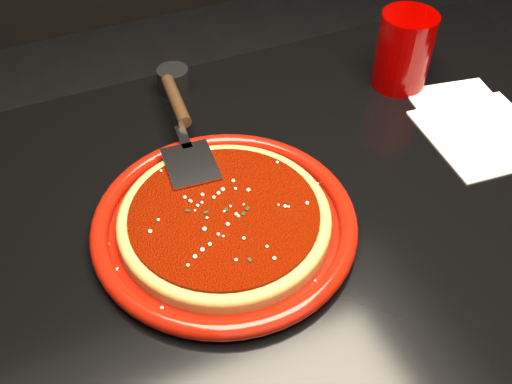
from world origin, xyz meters
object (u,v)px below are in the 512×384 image
at_px(plate, 225,223).
at_px(cup, 404,51).
at_px(table, 295,337).
at_px(ramekin, 174,80).
at_px(pizza_server, 184,127).

height_order(plate, cup, cup).
xyz_separation_m(table, plate, (-0.13, -0.00, 0.39)).
bearing_deg(table, plate, -179.51).
bearing_deg(plate, cup, 25.46).
distance_m(cup, ramekin, 0.40).
relative_size(plate, pizza_server, 1.19).
bearing_deg(cup, table, -145.41).
xyz_separation_m(table, cup, (0.28, 0.20, 0.44)).
bearing_deg(cup, plate, -154.54).
bearing_deg(ramekin, plate, -96.77).
bearing_deg(cup, ramekin, 158.93).
height_order(table, pizza_server, pizza_server).
xyz_separation_m(pizza_server, ramekin, (0.03, 0.16, -0.02)).
distance_m(plate, cup, 0.46).
relative_size(table, plate, 3.32).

